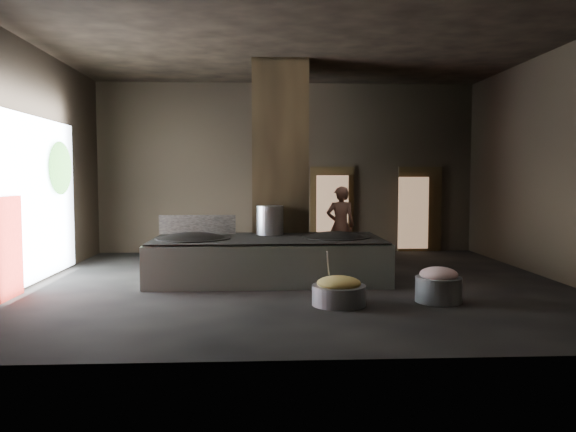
{
  "coord_description": "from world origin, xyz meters",
  "views": [
    {
      "loc": [
        -0.75,
        -10.53,
        2.02
      ],
      "look_at": [
        -0.19,
        0.45,
        1.25
      ],
      "focal_mm": 35.0,
      "sensor_mm": 36.0,
      "label": 1
    }
  ],
  "objects": [
    {
      "name": "meat_fill",
      "position": [
        2.14,
        -1.71,
        0.45
      ],
      "size": [
        0.61,
        0.61,
        0.23
      ],
      "primitive_type": "ellipsoid",
      "color": "tan",
      "rests_on": "meat_basin"
    },
    {
      "name": "cook",
      "position": [
        1.12,
        2.23,
        0.9
      ],
      "size": [
        0.66,
        0.42,
        1.8
      ],
      "primitive_type": "imported",
      "rotation": [
        0.0,
        0.0,
        3.14
      ],
      "color": "#A06651",
      "rests_on": "ground"
    },
    {
      "name": "left_wall",
      "position": [
        -5.05,
        0.0,
        2.25
      ],
      "size": [
        0.1,
        9.0,
        4.5
      ],
      "primitive_type": "cube",
      "color": "black",
      "rests_on": "ground"
    },
    {
      "name": "ceiling",
      "position": [
        0.0,
        0.0,
        4.55
      ],
      "size": [
        10.0,
        9.0,
        0.1
      ],
      "primitive_type": "cube",
      "color": "black",
      "rests_on": "back_wall"
    },
    {
      "name": "wok_right_rim",
      "position": [
        0.76,
        0.45,
        0.82
      ],
      "size": [
        1.36,
        1.36,
        0.05
      ],
      "primitive_type": "cylinder",
      "color": "black",
      "rests_on": "hearth_platform"
    },
    {
      "name": "right_wall",
      "position": [
        5.05,
        0.0,
        2.25
      ],
      "size": [
        0.1,
        9.0,
        4.5
      ],
      "primitive_type": "cube",
      "color": "black",
      "rests_on": "ground"
    },
    {
      "name": "back_wall",
      "position": [
        0.0,
        4.55,
        2.25
      ],
      "size": [
        10.0,
        0.1,
        4.5
      ],
      "primitive_type": "cube",
      "color": "black",
      "rests_on": "ground"
    },
    {
      "name": "meat_basin",
      "position": [
        2.14,
        -1.71,
        0.2
      ],
      "size": [
        0.92,
        0.92,
        0.41
      ],
      "primitive_type": "cylinder",
      "rotation": [
        0.0,
        0.0,
        0.3
      ],
      "color": "gray",
      "rests_on": "ground"
    },
    {
      "name": "splash_guard",
      "position": [
        -2.04,
        1.15,
        1.03
      ],
      "size": [
        1.57,
        0.06,
        0.39
      ],
      "primitive_type": "cube",
      "rotation": [
        0.0,
        0.0,
        -0.0
      ],
      "color": "black",
      "rests_on": "hearth_platform"
    },
    {
      "name": "tree_silhouette",
      "position": [
        -4.85,
        1.3,
        2.2
      ],
      "size": [
        0.28,
        1.1,
        1.1
      ],
      "primitive_type": "ellipsoid",
      "color": "#194714",
      "rests_on": "left_opening"
    },
    {
      "name": "doorway_near",
      "position": [
        1.2,
        4.45,
        1.1
      ],
      "size": [
        1.18,
        0.08,
        2.38
      ],
      "primitive_type": "cube",
      "color": "black",
      "rests_on": "ground"
    },
    {
      "name": "pavilion_sliver",
      "position": [
        -4.88,
        -1.1,
        0.85
      ],
      "size": [
        0.05,
        0.9,
        1.7
      ],
      "primitive_type": "cube",
      "color": "maroon",
      "rests_on": "ground"
    },
    {
      "name": "left_opening",
      "position": [
        -4.95,
        0.2,
        1.6
      ],
      "size": [
        0.04,
        4.2,
        3.1
      ],
      "primitive_type": "cube",
      "color": "white",
      "rests_on": "ground"
    },
    {
      "name": "wok_left_rim",
      "position": [
        -2.04,
        0.35,
        0.82
      ],
      "size": [
        1.46,
        1.46,
        0.05
      ],
      "primitive_type": "cylinder",
      "color": "black",
      "rests_on": "hearth_platform"
    },
    {
      "name": "doorway_far",
      "position": [
        3.6,
        4.45,
        1.1
      ],
      "size": [
        1.18,
        0.08,
        2.38
      ],
      "primitive_type": "cube",
      "color": "black",
      "rests_on": "ground"
    },
    {
      "name": "wok_right",
      "position": [
        0.76,
        0.45,
        0.75
      ],
      "size": [
        1.33,
        1.33,
        0.37
      ],
      "primitive_type": "ellipsoid",
      "color": "black",
      "rests_on": "hearth_platform"
    },
    {
      "name": "stock_pot",
      "position": [
        -0.54,
        0.95,
        1.13
      ],
      "size": [
        0.55,
        0.55,
        0.59
      ],
      "primitive_type": "cylinder",
      "color": "#A9ACB1",
      "rests_on": "hearth_platform"
    },
    {
      "name": "front_wall",
      "position": [
        0.0,
        -4.55,
        2.25
      ],
      "size": [
        10.0,
        0.1,
        4.5
      ],
      "primitive_type": "cube",
      "color": "black",
      "rests_on": "ground"
    },
    {
      "name": "ladle",
      "position": [
        0.35,
        -1.7,
        0.55
      ],
      "size": [
        0.11,
        0.33,
        0.6
      ],
      "primitive_type": "cylinder",
      "rotation": [
        0.49,
        0.0,
        -0.26
      ],
      "color": "#A9ACB1",
      "rests_on": "veg_basin"
    },
    {
      "name": "floor",
      "position": [
        0.0,
        0.0,
        -0.05
      ],
      "size": [
        10.0,
        9.0,
        0.1
      ],
      "primitive_type": "cube",
      "color": "black",
      "rests_on": "ground"
    },
    {
      "name": "pillar",
      "position": [
        -0.3,
        1.9,
        2.25
      ],
      "size": [
        1.2,
        1.2,
        4.5
      ],
      "primitive_type": "cube",
      "color": "black",
      "rests_on": "ground"
    },
    {
      "name": "wok_left",
      "position": [
        -2.04,
        0.35,
        0.75
      ],
      "size": [
        1.43,
        1.43,
        0.39
      ],
      "primitive_type": "ellipsoid",
      "color": "black",
      "rests_on": "hearth_platform"
    },
    {
      "name": "doorway_far_glow",
      "position": [
        3.39,
        4.33,
        1.05
      ],
      "size": [
        0.82,
        0.04,
        1.93
      ],
      "primitive_type": "cube",
      "color": "#8C6647",
      "rests_on": "ground"
    },
    {
      "name": "veg_basin",
      "position": [
        0.5,
        -1.85,
        0.16
      ],
      "size": [
        0.99,
        0.99,
        0.31
      ],
      "primitive_type": "cylinder",
      "rotation": [
        0.0,
        0.0,
        0.18
      ],
      "color": "gray",
      "rests_on": "ground"
    },
    {
      "name": "hearth_platform",
      "position": [
        -0.59,
        0.4,
        0.39
      ],
      "size": [
        4.53,
        2.17,
        0.79
      ],
      "primitive_type": "cube",
      "rotation": [
        0.0,
        0.0,
        -0.0
      ],
      "color": "silver",
      "rests_on": "ground"
    },
    {
      "name": "veg_fill",
      "position": [
        0.5,
        -1.85,
        0.35
      ],
      "size": [
        0.7,
        0.7,
        0.21
      ],
      "primitive_type": "ellipsoid",
      "color": "#8C9E4C",
      "rests_on": "veg_basin"
    },
    {
      "name": "doorway_near_glow",
      "position": [
        1.2,
        4.3,
        1.05
      ],
      "size": [
        0.85,
        0.04,
        2.02
      ],
      "primitive_type": "cube",
      "color": "#8C6647",
      "rests_on": "ground"
    },
    {
      "name": "platform_cap",
      "position": [
        -0.59,
        0.4,
        0.82
      ],
      "size": [
        4.43,
        2.13,
        0.03
      ],
      "primitive_type": "cube",
      "color": "black",
      "rests_on": "hearth_platform"
    }
  ]
}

